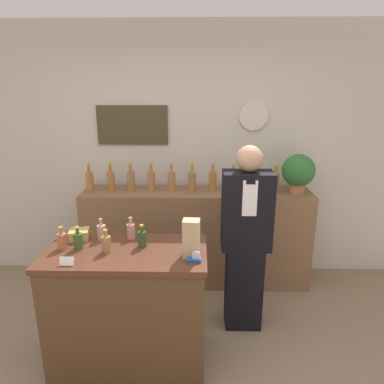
{
  "coord_description": "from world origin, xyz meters",
  "views": [
    {
      "loc": [
        0.2,
        -1.68,
        2.01
      ],
      "look_at": [
        0.14,
        1.1,
        1.19
      ],
      "focal_mm": 32.0,
      "sensor_mm": 36.0,
      "label": 1
    }
  ],
  "objects_px": {
    "tape_dispenser": "(195,258)",
    "shopkeeper": "(245,241)",
    "potted_plant": "(298,171)",
    "paper_bag": "(191,238)"
  },
  "relations": [
    {
      "from": "tape_dispenser",
      "to": "shopkeeper",
      "type": "bearing_deg",
      "value": 56.26
    },
    {
      "from": "paper_bag",
      "to": "tape_dispenser",
      "type": "height_order",
      "value": "paper_bag"
    },
    {
      "from": "potted_plant",
      "to": "tape_dispenser",
      "type": "relative_size",
      "value": 4.41
    },
    {
      "from": "shopkeeper",
      "to": "paper_bag",
      "type": "height_order",
      "value": "shopkeeper"
    },
    {
      "from": "paper_bag",
      "to": "tape_dispenser",
      "type": "distance_m",
      "value": 0.13
    },
    {
      "from": "potted_plant",
      "to": "paper_bag",
      "type": "xyz_separation_m",
      "value": [
        -1.04,
        -1.26,
        -0.17
      ]
    },
    {
      "from": "paper_bag",
      "to": "potted_plant",
      "type": "bearing_deg",
      "value": 50.42
    },
    {
      "from": "potted_plant",
      "to": "tape_dispenser",
      "type": "bearing_deg",
      "value": -127.4
    },
    {
      "from": "potted_plant",
      "to": "tape_dispenser",
      "type": "distance_m",
      "value": 1.69
    },
    {
      "from": "paper_bag",
      "to": "tape_dispenser",
      "type": "relative_size",
      "value": 2.91
    }
  ]
}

